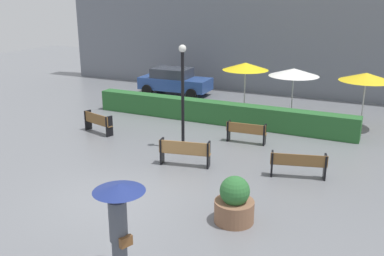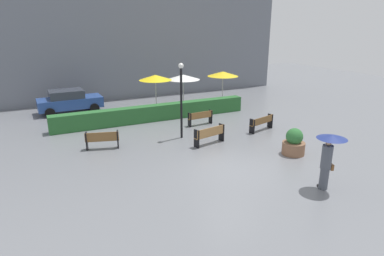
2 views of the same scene
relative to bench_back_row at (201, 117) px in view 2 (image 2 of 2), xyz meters
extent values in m
plane|color=slate|center=(-1.85, -6.26, -0.50)|extent=(60.00, 60.00, 0.00)
cube|color=olive|center=(0.00, 0.05, -0.06)|extent=(1.61, 0.34, 0.04)
cube|color=olive|center=(0.01, -0.08, 0.15)|extent=(1.60, 0.15, 0.37)
cube|color=black|center=(-0.74, -0.02, -0.08)|extent=(0.08, 0.34, 0.83)
cube|color=black|center=(0.74, 0.09, -0.08)|extent=(0.08, 0.34, 0.83)
cube|color=brown|center=(2.61, -2.49, -0.05)|extent=(1.79, 0.71, 0.04)
cube|color=brown|center=(2.65, -2.63, 0.15)|extent=(1.74, 0.52, 0.37)
cube|color=black|center=(1.81, -2.74, -0.08)|extent=(0.15, 0.34, 0.83)
cube|color=black|center=(3.42, -2.29, -0.08)|extent=(0.15, 0.34, 0.83)
cube|color=brown|center=(-6.14, -1.45, -0.07)|extent=(1.60, 0.66, 0.04)
cube|color=brown|center=(-6.18, -1.58, 0.16)|extent=(1.55, 0.47, 0.43)
cube|color=black|center=(-6.86, -1.27, -0.06)|extent=(0.15, 0.34, 0.87)
cube|color=black|center=(-5.44, -1.66, -0.06)|extent=(0.15, 0.34, 0.87)
cube|color=#9E7242|center=(-1.15, -3.16, -0.04)|extent=(1.80, 0.64, 0.04)
cube|color=#9E7242|center=(-1.11, -3.31, 0.20)|extent=(1.75, 0.41, 0.44)
cube|color=black|center=(-1.95, -3.36, -0.04)|extent=(0.14, 0.37, 0.92)
cube|color=black|center=(-0.33, -3.01, -0.04)|extent=(0.14, 0.37, 0.92)
cylinder|color=#4C515B|center=(0.34, -9.22, -0.09)|extent=(0.32, 0.32, 0.82)
cube|color=black|center=(0.37, -9.17, -0.46)|extent=(0.36, 0.39, 0.08)
cylinder|color=#4C515B|center=(0.34, -9.22, 0.77)|extent=(0.38, 0.38, 0.89)
sphere|color=tan|center=(0.34, -9.22, 1.32)|extent=(0.21, 0.21, 0.21)
cube|color=brown|center=(0.56, -9.28, 0.37)|extent=(0.19, 0.30, 0.22)
cylinder|color=black|center=(0.44, -9.26, 1.09)|extent=(0.02, 0.02, 0.90)
cone|color=navy|center=(0.44, -9.26, 1.54)|extent=(1.06, 1.06, 0.16)
cylinder|color=brown|center=(1.74, -6.10, -0.20)|extent=(1.04, 1.04, 0.58)
sphere|color=#2D6B33|center=(1.74, -6.10, 0.38)|extent=(0.78, 0.78, 0.78)
cylinder|color=black|center=(-1.99, -1.65, 1.36)|extent=(0.12, 0.12, 3.71)
sphere|color=white|center=(-1.99, -1.65, 3.34)|extent=(0.28, 0.28, 0.28)
cylinder|color=silver|center=(-1.41, 3.85, 0.73)|extent=(0.06, 0.06, 2.44)
cone|color=yellow|center=(-1.41, 3.85, 1.95)|extent=(2.20, 2.20, 0.35)
cylinder|color=silver|center=(0.81, 4.25, 0.64)|extent=(0.06, 0.06, 2.27)
cone|color=white|center=(0.81, 4.25, 1.77)|extent=(2.33, 2.33, 0.35)
cylinder|color=silver|center=(3.96, 4.08, 0.67)|extent=(0.06, 0.06, 2.32)
cone|color=yellow|center=(3.96, 4.08, 1.83)|extent=(2.29, 2.29, 0.35)
cube|color=#28602D|center=(-2.14, 2.14, 0.00)|extent=(12.51, 0.70, 0.99)
cube|color=slate|center=(-1.85, 9.74, 3.55)|extent=(28.00, 1.20, 8.10)
cube|color=#28478C|center=(-6.68, 6.63, 0.17)|extent=(4.26, 1.90, 0.70)
cube|color=#333842|center=(-6.88, 6.63, 0.80)|extent=(2.26, 1.69, 0.55)
cylinder|color=black|center=(-5.29, 7.56, -0.18)|extent=(0.65, 0.24, 0.64)
cylinder|color=black|center=(-5.22, 5.81, -0.18)|extent=(0.65, 0.24, 0.64)
cylinder|color=black|center=(-8.14, 7.46, -0.18)|extent=(0.65, 0.24, 0.64)
cylinder|color=black|center=(-8.08, 5.71, -0.18)|extent=(0.65, 0.24, 0.64)
camera|label=1|loc=(5.07, -15.59, 5.16)|focal=40.08mm
camera|label=2|loc=(-8.84, -17.00, 5.33)|focal=30.88mm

